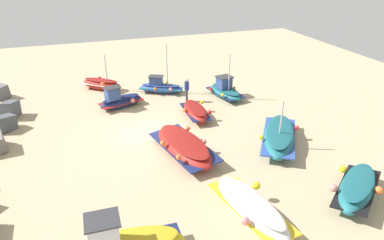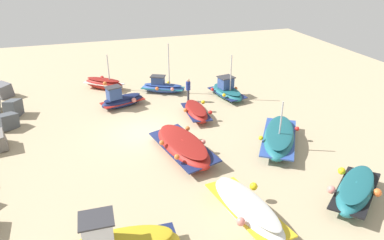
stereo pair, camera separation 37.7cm
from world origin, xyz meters
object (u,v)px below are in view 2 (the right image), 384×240
fishing_boat_3 (227,91)px  fishing_boat_6 (279,137)px  fishing_boat_1 (183,146)px  person_walking (188,89)px  fishing_boat_7 (247,208)px  fishing_boat_9 (196,112)px  fishing_boat_8 (121,100)px  fishing_boat_0 (162,87)px  fishing_boat_4 (355,190)px  fishing_boat_2 (104,83)px

fishing_boat_3 → fishing_boat_6: size_ratio=0.71×
fishing_boat_1 → person_walking: person_walking is taller
fishing_boat_6 → fishing_boat_7: bearing=172.3°
fishing_boat_7 → person_walking: person_walking is taller
fishing_boat_1 → fishing_boat_9: 4.62m
fishing_boat_7 → fishing_boat_8: size_ratio=1.40×
fishing_boat_7 → fishing_boat_8: 13.19m
fishing_boat_3 → fishing_boat_8: fishing_boat_3 is taller
fishing_boat_1 → fishing_boat_7: 5.58m
fishing_boat_0 → person_walking: bearing=146.7°
fishing_boat_1 → fishing_boat_3: 8.55m
fishing_boat_4 → fishing_boat_3: bearing=54.9°
fishing_boat_1 → person_walking: size_ratio=3.01×
fishing_boat_0 → fishing_boat_2: size_ratio=1.18×
fishing_boat_0 → fishing_boat_8: 3.78m
fishing_boat_4 → fishing_boat_6: 5.21m
fishing_boat_0 → fishing_boat_2: 4.64m
fishing_boat_0 → fishing_boat_2: bearing=0.7°
fishing_boat_3 → fishing_boat_4: (-12.58, -0.63, 0.02)m
fishing_boat_0 → person_walking: (-2.32, -1.32, 0.54)m
fishing_boat_4 → fishing_boat_8: (13.15, 8.17, -0.00)m
fishing_boat_2 → person_walking: (-4.37, -5.48, 0.51)m
fishing_boat_1 → fishing_boat_9: bearing=-39.1°
fishing_boat_0 → fishing_boat_3: size_ratio=1.09×
fishing_boat_4 → person_walking: 13.16m
fishing_boat_8 → person_walking: bearing=155.7°
fishing_boat_1 → fishing_boat_2: fishing_boat_2 is taller
fishing_boat_0 → person_walking: 2.72m
fishing_boat_0 → fishing_boat_3: fishing_boat_0 is taller
fishing_boat_8 → fishing_boat_6: bearing=114.9°
fishing_boat_4 → fishing_boat_7: fishing_boat_4 is taller
fishing_boat_3 → person_walking: bearing=76.6°
fishing_boat_0 → fishing_boat_7: 14.60m
fishing_boat_9 → person_walking: (2.69, -0.30, 0.57)m
fishing_boat_2 → fishing_boat_8: fishing_boat_2 is taller
person_walking → fishing_boat_4: bearing=-64.2°
fishing_boat_2 → person_walking: size_ratio=1.90×
fishing_boat_7 → person_walking: 12.37m
fishing_boat_6 → person_walking: 8.05m
fishing_boat_1 → fishing_boat_6: 5.31m
fishing_boat_3 → fishing_boat_6: fishing_boat_3 is taller
fishing_boat_1 → fishing_boat_6: size_ratio=1.04×
person_walking → fishing_boat_1: bearing=-99.1°
fishing_boat_8 → fishing_boat_7: bearing=86.1°
fishing_boat_0 → fishing_boat_1: bearing=110.4°
fishing_boat_4 → fishing_boat_0: bearing=69.9°
fishing_boat_3 → fishing_boat_4: 12.60m
fishing_boat_7 → fishing_boat_1: bearing=-179.2°
fishing_boat_4 → person_walking: person_walking is taller
fishing_boat_1 → fishing_boat_7: size_ratio=1.13×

